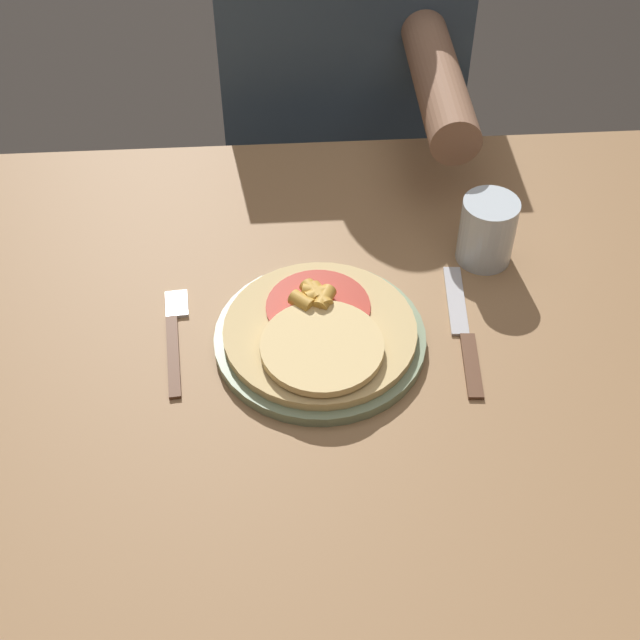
{
  "coord_description": "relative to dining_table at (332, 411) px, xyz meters",
  "views": [
    {
      "loc": [
        -0.06,
        -0.7,
        1.53
      ],
      "look_at": [
        -0.01,
        0.02,
        0.77
      ],
      "focal_mm": 50.0,
      "sensor_mm": 36.0,
      "label": 1
    }
  ],
  "objects": [
    {
      "name": "ground_plane",
      "position": [
        0.0,
        0.0,
        -0.62
      ],
      "size": [
        8.0,
        8.0,
        0.0
      ],
      "primitive_type": "plane",
      "color": "#2D2823"
    },
    {
      "name": "dining_table",
      "position": [
        0.0,
        0.0,
        0.0
      ],
      "size": [
        1.16,
        0.88,
        0.73
      ],
      "color": "#9E754C",
      "rests_on": "ground_plane"
    },
    {
      "name": "plate",
      "position": [
        -0.01,
        0.02,
        0.11
      ],
      "size": [
        0.26,
        0.26,
        0.01
      ],
      "color": "gray",
      "rests_on": "dining_table"
    },
    {
      "name": "pizza",
      "position": [
        -0.01,
        0.02,
        0.13
      ],
      "size": [
        0.23,
        0.23,
        0.04
      ],
      "color": "#DBBC7A",
      "rests_on": "plate"
    },
    {
      "name": "fork",
      "position": [
        -0.19,
        0.05,
        0.11
      ],
      "size": [
        0.03,
        0.18,
        0.0
      ],
      "color": "brown",
      "rests_on": "dining_table"
    },
    {
      "name": "knife",
      "position": [
        0.16,
        0.03,
        0.11
      ],
      "size": [
        0.03,
        0.22,
        0.0
      ],
      "color": "brown",
      "rests_on": "dining_table"
    },
    {
      "name": "drinking_glass",
      "position": [
        0.21,
        0.16,
        0.15
      ],
      "size": [
        0.07,
        0.07,
        0.09
      ],
      "color": "silver",
      "rests_on": "dining_table"
    },
    {
      "name": "person_diner",
      "position": [
        0.06,
        0.66,
        0.04
      ],
      "size": [
        0.4,
        0.52,
        1.15
      ],
      "color": "#2D2D38",
      "rests_on": "ground_plane"
    }
  ]
}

